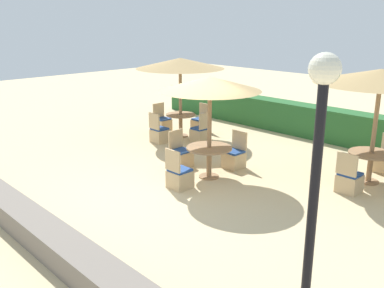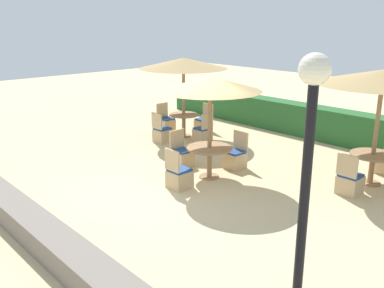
{
  "view_description": "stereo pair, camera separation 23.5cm",
  "coord_description": "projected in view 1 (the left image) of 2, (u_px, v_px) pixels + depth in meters",
  "views": [
    {
      "loc": [
        6.75,
        -5.9,
        3.67
      ],
      "look_at": [
        0.0,
        0.6,
        0.9
      ],
      "focal_mm": 40.0,
      "sensor_mm": 36.0,
      "label": 1
    },
    {
      "loc": [
        6.91,
        -5.73,
        3.67
      ],
      "look_at": [
        0.0,
        0.6,
        0.9
      ],
      "focal_mm": 40.0,
      "sensor_mm": 36.0,
      "label": 2
    }
  ],
  "objects": [
    {
      "name": "round_table_back_right",
      "position": [
        371.0,
        159.0,
        9.8
      ],
      "size": [
        1.02,
        1.02,
        0.72
      ],
      "color": "#93704C",
      "rests_on": "ground_plane"
    },
    {
      "name": "patio_chair_center_north",
      "position": [
        234.0,
        158.0,
        10.85
      ],
      "size": [
        0.46,
        0.46,
        0.93
      ],
      "rotation": [
        0.0,
        0.0,
        3.14
      ],
      "color": "tan",
      "rests_on": "ground_plane"
    },
    {
      "name": "round_table_center",
      "position": [
        209.0,
        153.0,
        10.09
      ],
      "size": [
        1.08,
        1.08,
        0.75
      ],
      "color": "#93704C",
      "rests_on": "ground_plane"
    },
    {
      "name": "patio_chair_back_left_north",
      "position": [
        200.0,
        124.0,
        14.31
      ],
      "size": [
        0.46,
        0.46,
        0.93
      ],
      "rotation": [
        0.0,
        0.0,
        3.14
      ],
      "color": "tan",
      "rests_on": "ground_plane"
    },
    {
      "name": "stone_border",
      "position": [
        32.0,
        226.0,
        7.4
      ],
      "size": [
        10.0,
        0.56,
        0.43
      ],
      "primitive_type": "cube",
      "color": "slate",
      "rests_on": "ground_plane"
    },
    {
      "name": "patio_chair_center_west",
      "position": [
        181.0,
        157.0,
        10.93
      ],
      "size": [
        0.46,
        0.46,
        0.93
      ],
      "rotation": [
        0.0,
        0.0,
        -1.57
      ],
      "color": "tan",
      "rests_on": "ground_plane"
    },
    {
      "name": "lamp_post",
      "position": [
        319.0,
        139.0,
        4.86
      ],
      "size": [
        0.36,
        0.36,
        3.32
      ],
      "color": "black",
      "rests_on": "ground_plane"
    },
    {
      "name": "parasol_back_left",
      "position": [
        180.0,
        63.0,
        13.14
      ],
      "size": [
        2.74,
        2.74,
        2.49
      ],
      "color": "#93704C",
      "rests_on": "ground_plane"
    },
    {
      "name": "patio_chair_center_south",
      "position": [
        179.0,
        177.0,
        9.53
      ],
      "size": [
        0.46,
        0.46,
        0.93
      ],
      "color": "tan",
      "rests_on": "ground_plane"
    },
    {
      "name": "patio_chair_back_left_south",
      "position": [
        159.0,
        134.0,
        13.07
      ],
      "size": [
        0.46,
        0.46,
        0.93
      ],
      "color": "tan",
      "rests_on": "ground_plane"
    },
    {
      "name": "round_table_back_left",
      "position": [
        181.0,
        120.0,
        13.64
      ],
      "size": [
        0.94,
        0.94,
        0.73
      ],
      "color": "#93704C",
      "rests_on": "ground_plane"
    },
    {
      "name": "hedge_row",
      "position": [
        316.0,
        122.0,
        13.5
      ],
      "size": [
        13.0,
        0.7,
        1.0
      ],
      "primitive_type": "cube",
      "color": "#28602D",
      "rests_on": "ground_plane"
    },
    {
      "name": "parasol_back_right",
      "position": [
        381.0,
        77.0,
        9.26
      ],
      "size": [
        2.87,
        2.87,
        2.61
      ],
      "color": "#93704C",
      "rests_on": "ground_plane"
    },
    {
      "name": "patio_chair_back_right_south",
      "position": [
        349.0,
        181.0,
        9.29
      ],
      "size": [
        0.46,
        0.46,
        0.93
      ],
      "color": "tan",
      "rests_on": "ground_plane"
    },
    {
      "name": "patio_chair_back_left_west",
      "position": [
        162.0,
        123.0,
        14.36
      ],
      "size": [
        0.46,
        0.46,
        0.93
      ],
      "rotation": [
        0.0,
        0.0,
        -1.57
      ],
      "color": "tan",
      "rests_on": "ground_plane"
    },
    {
      "name": "patio_chair_back_left_east",
      "position": [
        200.0,
        134.0,
        13.1
      ],
      "size": [
        0.46,
        0.46,
        0.93
      ],
      "rotation": [
        0.0,
        0.0,
        1.57
      ],
      "color": "tan",
      "rests_on": "ground_plane"
    },
    {
      "name": "parasol_center",
      "position": [
        210.0,
        84.0,
        9.63
      ],
      "size": [
        2.34,
        2.34,
        2.41
      ],
      "color": "#93704C",
      "rests_on": "ground_plane"
    },
    {
      "name": "ground_plane",
      "position": [
        173.0,
        187.0,
        9.63
      ],
      "size": [
        40.0,
        40.0,
        0.0
      ],
      "primitive_type": "plane",
      "color": "#D1BA8C"
    }
  ]
}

